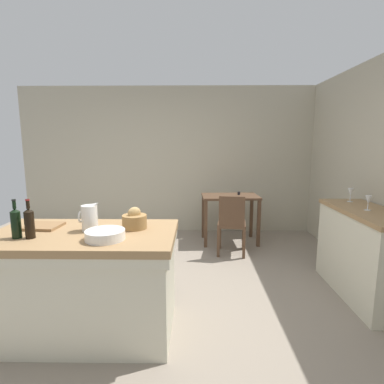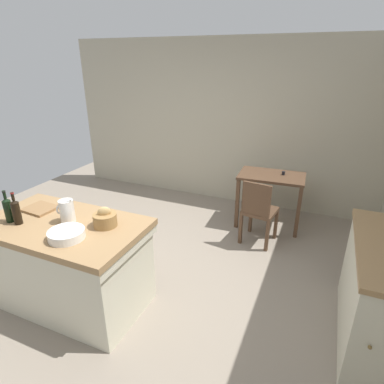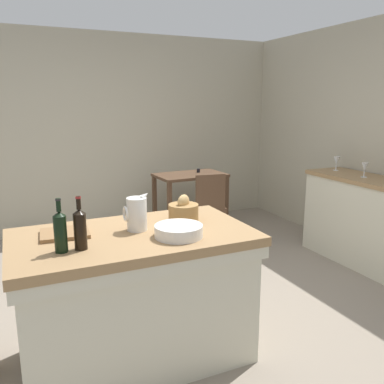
# 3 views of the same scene
# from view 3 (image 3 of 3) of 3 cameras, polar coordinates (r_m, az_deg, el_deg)

# --- Properties ---
(ground_plane) EXTENTS (6.76, 6.76, 0.00)m
(ground_plane) POSITION_cam_3_polar(r_m,az_deg,el_deg) (3.56, -2.96, -16.12)
(ground_plane) COLOR gray
(wall_back) EXTENTS (5.32, 0.12, 2.60)m
(wall_back) POSITION_cam_3_polar(r_m,az_deg,el_deg) (5.64, -12.96, 8.11)
(wall_back) COLOR #B2AA93
(wall_back) RESTS_ON ground
(island_table) EXTENTS (1.52, 0.87, 0.89)m
(island_table) POSITION_cam_3_polar(r_m,az_deg,el_deg) (2.78, -8.02, -13.77)
(island_table) COLOR #99754C
(island_table) RESTS_ON ground
(side_cabinet) EXTENTS (0.52, 1.29, 0.94)m
(side_cabinet) POSITION_cam_3_polar(r_m,az_deg,el_deg) (4.73, 22.70, -3.61)
(side_cabinet) COLOR #99754C
(side_cabinet) RESTS_ON ground
(writing_desk) EXTENTS (0.93, 0.61, 0.83)m
(writing_desk) POSITION_cam_3_polar(r_m,az_deg,el_deg) (5.38, -0.25, 1.21)
(writing_desk) COLOR #513826
(writing_desk) RESTS_ON ground
(wooden_chair) EXTENTS (0.45, 0.45, 0.89)m
(wooden_chair) POSITION_cam_3_polar(r_m,az_deg,el_deg) (4.89, 2.13, -1.99)
(wooden_chair) COLOR #513826
(wooden_chair) RESTS_ON ground
(pitcher) EXTENTS (0.17, 0.13, 0.26)m
(pitcher) POSITION_cam_3_polar(r_m,az_deg,el_deg) (2.65, -7.81, -3.04)
(pitcher) COLOR silver
(pitcher) RESTS_ON island_table
(wash_bowl) EXTENTS (0.30, 0.30, 0.07)m
(wash_bowl) POSITION_cam_3_polar(r_m,az_deg,el_deg) (2.52, -1.89, -5.49)
(wash_bowl) COLOR silver
(wash_bowl) RESTS_ON island_table
(bread_basket) EXTENTS (0.21, 0.21, 0.19)m
(bread_basket) POSITION_cam_3_polar(r_m,az_deg,el_deg) (2.84, -1.21, -2.72)
(bread_basket) COLOR olive
(bread_basket) RESTS_ON island_table
(cutting_board) EXTENTS (0.31, 0.27, 0.02)m
(cutting_board) POSITION_cam_3_polar(r_m,az_deg,el_deg) (2.67, -17.48, -5.58)
(cutting_board) COLOR olive
(cutting_board) RESTS_ON island_table
(wine_bottle_dark) EXTENTS (0.07, 0.07, 0.31)m
(wine_bottle_dark) POSITION_cam_3_polar(r_m,az_deg,el_deg) (2.37, -15.49, -4.93)
(wine_bottle_dark) COLOR black
(wine_bottle_dark) RESTS_ON island_table
(wine_bottle_amber) EXTENTS (0.07, 0.07, 0.31)m
(wine_bottle_amber) POSITION_cam_3_polar(r_m,az_deg,el_deg) (2.36, -18.05, -5.19)
(wine_bottle_amber) COLOR black
(wine_bottle_amber) RESTS_ON island_table
(wine_glass_left) EXTENTS (0.07, 0.07, 0.15)m
(wine_glass_left) POSITION_cam_3_polar(r_m,az_deg,el_deg) (4.60, 23.14, 3.21)
(wine_glass_left) COLOR white
(wine_glass_left) RESTS_ON side_cabinet
(wine_glass_middle) EXTENTS (0.07, 0.07, 0.16)m
(wine_glass_middle) POSITION_cam_3_polar(r_m,az_deg,el_deg) (4.94, 19.67, 4.14)
(wine_glass_middle) COLOR white
(wine_glass_middle) RESTS_ON side_cabinet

